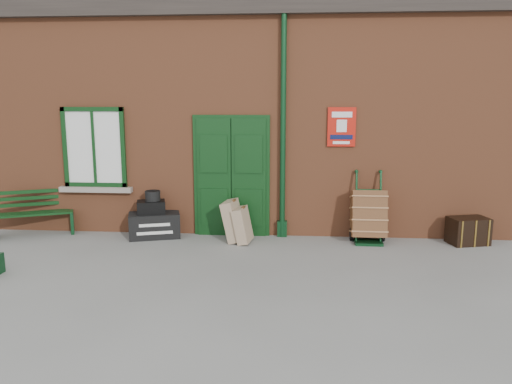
# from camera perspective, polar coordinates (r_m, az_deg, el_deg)

# --- Properties ---
(ground) EXTENTS (80.00, 80.00, 0.00)m
(ground) POSITION_cam_1_polar(r_m,az_deg,el_deg) (8.10, -1.94, -7.73)
(ground) COLOR gray
(ground) RESTS_ON ground
(station_building) EXTENTS (10.30, 4.30, 4.36)m
(station_building) POSITION_cam_1_polar(r_m,az_deg,el_deg) (11.17, 0.01, 8.63)
(station_building) COLOR #965130
(station_building) RESTS_ON ground
(bench) EXTENTS (1.47, 0.97, 0.87)m
(bench) POSITION_cam_1_polar(r_m,az_deg,el_deg) (10.35, -24.07, -2.09)
(bench) COLOR black
(bench) RESTS_ON ground
(houdini_trunk) EXTENTS (1.03, 0.75, 0.46)m
(houdini_trunk) POSITION_cam_1_polar(r_m,az_deg,el_deg) (9.50, -11.53, -3.73)
(houdini_trunk) COLOR black
(houdini_trunk) RESTS_ON ground
(strongbox) EXTENTS (0.59, 0.50, 0.23)m
(strongbox) POSITION_cam_1_polar(r_m,az_deg,el_deg) (9.44, -11.90, -1.69)
(strongbox) COLOR black
(strongbox) RESTS_ON houdini_trunk
(hatbox) EXTENTS (0.34, 0.34, 0.18)m
(hatbox) POSITION_cam_1_polar(r_m,az_deg,el_deg) (9.42, -11.72, -0.42)
(hatbox) COLOR black
(hatbox) RESTS_ON strongbox
(suitcase_back) EXTENTS (0.44, 0.57, 0.76)m
(suitcase_back) POSITION_cam_1_polar(r_m,az_deg,el_deg) (9.05, -2.62, -3.28)
(suitcase_back) COLOR tan
(suitcase_back) RESTS_ON ground
(suitcase_front) EXTENTS (0.38, 0.51, 0.65)m
(suitcase_front) POSITION_cam_1_polar(r_m,az_deg,el_deg) (8.94, -1.55, -3.79)
(suitcase_front) COLOR tan
(suitcase_front) RESTS_ON ground
(porter_trolley) EXTENTS (0.62, 0.67, 1.26)m
(porter_trolley) POSITION_cam_1_polar(r_m,az_deg,el_deg) (9.20, 12.71, -2.61)
(porter_trolley) COLOR #0D3418
(porter_trolley) RESTS_ON ground
(dark_trunk) EXTENTS (0.75, 0.58, 0.48)m
(dark_trunk) POSITION_cam_1_polar(r_m,az_deg,el_deg) (9.66, 23.08, -4.09)
(dark_trunk) COLOR black
(dark_trunk) RESTS_ON ground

